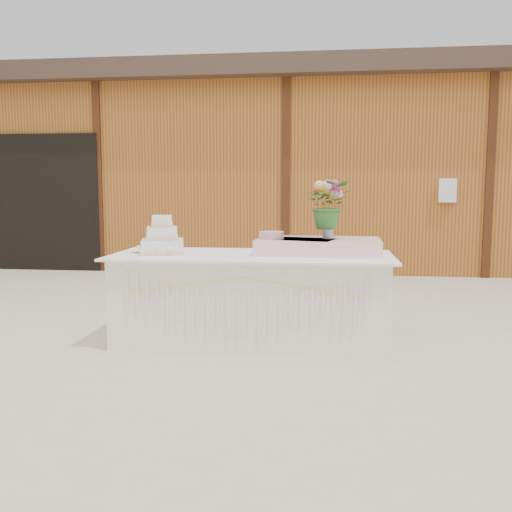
{
  "coord_description": "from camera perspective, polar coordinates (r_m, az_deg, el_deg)",
  "views": [
    {
      "loc": [
        0.64,
        -4.81,
        1.33
      ],
      "look_at": [
        0.0,
        0.3,
        0.72
      ],
      "focal_mm": 40.0,
      "sensor_mm": 36.0,
      "label": 1
    }
  ],
  "objects": [
    {
      "name": "ground",
      "position": [
        5.03,
        -0.43,
        -8.57
      ],
      "size": [
        80.0,
        80.0,
        0.0
      ],
      "primitive_type": "plane",
      "color": "beige",
      "rests_on": "ground"
    },
    {
      "name": "barn",
      "position": [
        10.83,
        3.72,
        8.6
      ],
      "size": [
        12.6,
        4.6,
        3.3
      ],
      "color": "#A55C22",
      "rests_on": "ground"
    },
    {
      "name": "cake_table",
      "position": [
        4.94,
        -0.44,
        -4.25
      ],
      "size": [
        2.4,
        1.0,
        0.77
      ],
      "color": "white",
      "rests_on": "ground"
    },
    {
      "name": "wedding_cake",
      "position": [
        5.01,
        -9.33,
        1.54
      ],
      "size": [
        0.45,
        0.45,
        0.33
      ],
      "rotation": [
        0.0,
        0.0,
        0.27
      ],
      "color": "white",
      "rests_on": "cake_table"
    },
    {
      "name": "pink_cake_stand",
      "position": [
        4.88,
        1.56,
        1.45
      ],
      "size": [
        0.27,
        0.27,
        0.2
      ],
      "color": "white",
      "rests_on": "cake_table"
    },
    {
      "name": "satin_runner",
      "position": [
        4.94,
        6.26,
        0.97
      ],
      "size": [
        1.07,
        0.64,
        0.13
      ],
      "primitive_type": "cube",
      "rotation": [
        0.0,
        0.0,
        -0.03
      ],
      "color": "beige",
      "rests_on": "cake_table"
    },
    {
      "name": "flower_vase",
      "position": [
        4.94,
        7.23,
        2.51
      ],
      "size": [
        0.1,
        0.1,
        0.13
      ],
      "primitive_type": "cylinder",
      "color": "#ADACB1",
      "rests_on": "satin_runner"
    },
    {
      "name": "bouquet",
      "position": [
        4.93,
        7.27,
        5.67
      ],
      "size": [
        0.39,
        0.35,
        0.41
      ],
      "primitive_type": "imported",
      "rotation": [
        0.0,
        0.0,
        0.07
      ],
      "color": "#346829",
      "rests_on": "flower_vase"
    },
    {
      "name": "loose_flowers",
      "position": [
        5.12,
        -11.51,
        0.45
      ],
      "size": [
        0.26,
        0.39,
        0.02
      ],
      "primitive_type": null,
      "rotation": [
        0.0,
        0.0,
        -0.35
      ],
      "color": "#CB7C9C",
      "rests_on": "cake_table"
    }
  ]
}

